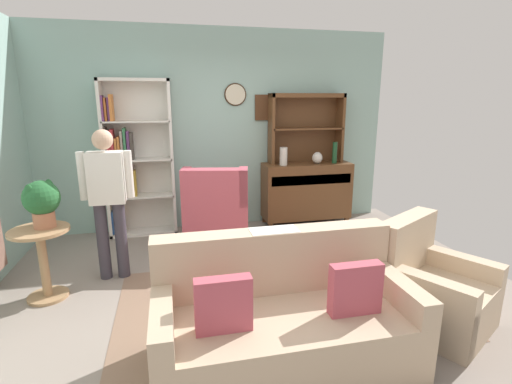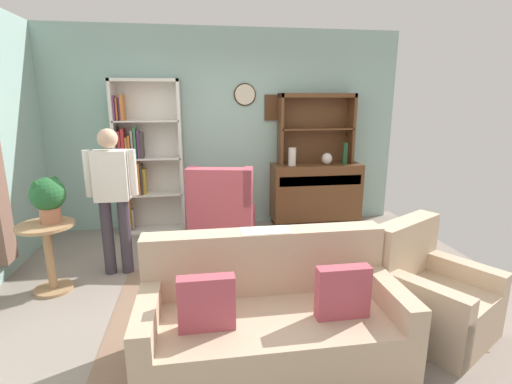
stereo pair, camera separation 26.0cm
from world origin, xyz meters
TOP-DOWN VIEW (x-y plane):
  - ground_plane at (0.00, 0.00)m, footprint 5.40×4.60m
  - wall_back at (0.00, 2.13)m, footprint 5.00×0.09m
  - area_rug at (0.20, -0.30)m, footprint 2.91×1.86m
  - bookshelf at (-1.20, 1.94)m, footprint 0.90×0.30m
  - sideboard at (1.26, 1.86)m, footprint 1.30×0.45m
  - sideboard_hutch at (1.26, 1.97)m, footprint 1.10×0.26m
  - vase_tall at (0.87, 1.78)m, footprint 0.11×0.11m
  - vase_round at (1.39, 1.79)m, footprint 0.15×0.15m
  - bottle_wine at (1.65, 1.77)m, footprint 0.07×0.07m
  - couch_floral at (0.01, -1.05)m, footprint 1.80×0.85m
  - armchair_floral at (1.36, -0.88)m, footprint 1.04×1.05m
  - wingback_chair at (-0.17, 1.20)m, footprint 0.93×0.94m
  - plant_stand at (-1.92, 0.29)m, footprint 0.52×0.52m
  - potted_plant_large at (-1.87, 0.34)m, footprint 0.32×0.32m
  - person_reading at (-1.35, 0.61)m, footprint 0.52×0.20m
  - coffee_table at (0.25, -0.14)m, footprint 0.80×0.50m
  - book_stack at (0.12, -0.09)m, footprint 0.18×0.15m

SIDE VIEW (x-z plane):
  - ground_plane at x=0.00m, z-range -0.02..0.00m
  - area_rug at x=0.20m, z-range 0.00..0.01m
  - armchair_floral at x=1.36m, z-range -0.15..0.73m
  - couch_floral at x=0.01m, z-range -0.14..0.76m
  - coffee_table at x=0.25m, z-range 0.14..0.56m
  - wingback_chair at x=-0.17m, z-range -0.14..0.91m
  - plant_stand at x=-1.92m, z-range 0.08..0.77m
  - book_stack at x=0.12m, z-range 0.42..0.52m
  - sideboard at x=1.26m, z-range 0.05..0.97m
  - person_reading at x=-1.35m, z-range 0.13..1.69m
  - potted_plant_large at x=-1.87m, z-range 0.73..1.17m
  - vase_round at x=1.39m, z-range 0.92..1.09m
  - bookshelf at x=-1.20m, z-range -0.03..2.07m
  - vase_tall at x=0.87m, z-range 0.92..1.18m
  - bottle_wine at x=1.65m, z-range 0.92..1.23m
  - wall_back at x=0.00m, z-range 0.00..2.80m
  - sideboard_hutch at x=1.26m, z-range 1.06..2.06m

